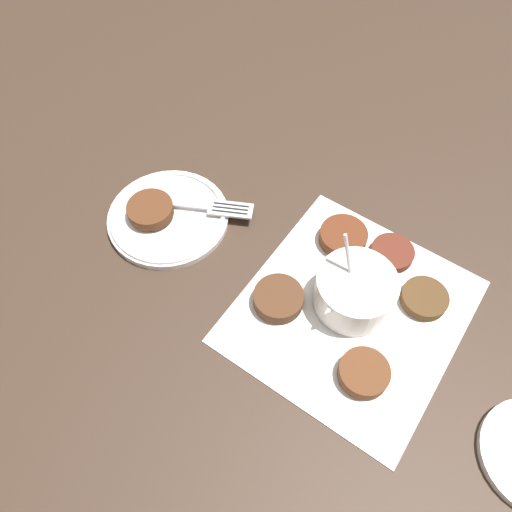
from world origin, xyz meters
name	(u,v)px	position (x,y,z in m)	size (l,w,h in m)	color
ground_plane	(351,311)	(0.00, 0.00, 0.00)	(4.00, 4.00, 0.00)	#38281E
napkin	(354,312)	(0.00, 0.00, 0.00)	(0.36, 0.34, 0.00)	silver
sauce_bowl	(354,292)	(-0.01, -0.01, 0.03)	(0.12, 0.11, 0.11)	white
fritter_0	(364,373)	(0.06, 0.07, 0.01)	(0.07, 0.07, 0.02)	brown
fritter_1	(424,298)	(-0.08, 0.06, 0.01)	(0.06, 0.06, 0.01)	#4B331C
fritter_2	(278,299)	(0.07, -0.08, 0.01)	(0.07, 0.07, 0.02)	#4C2E1C
fritter_3	(343,237)	(-0.08, -0.09, 0.01)	(0.07, 0.07, 0.02)	#592B17
fritter_4	(392,253)	(-0.11, -0.02, 0.01)	(0.06, 0.06, 0.01)	#58261B
serving_plate	(168,216)	(0.09, -0.30, 0.01)	(0.19, 0.19, 0.02)	white
fritter_on_plate	(150,209)	(0.10, -0.32, 0.03)	(0.07, 0.07, 0.02)	#512D19
fork	(208,207)	(0.03, -0.27, 0.02)	(0.13, 0.15, 0.00)	silver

